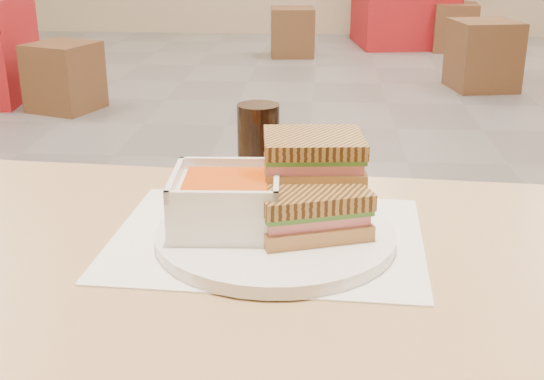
# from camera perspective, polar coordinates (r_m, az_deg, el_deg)

# --- Properties ---
(main_table) EXTENTS (1.24, 0.78, 0.75)m
(main_table) POSITION_cam_1_polar(r_m,az_deg,el_deg) (0.91, -10.40, -12.28)
(main_table) COLOR #A1794F
(main_table) RESTS_ON ground
(tray_liner) EXTENTS (0.41, 0.32, 0.00)m
(tray_liner) POSITION_cam_1_polar(r_m,az_deg,el_deg) (0.91, -0.38, -3.83)
(tray_liner) COLOR white
(tray_liner) RESTS_ON main_table
(plate) EXTENTS (0.30, 0.30, 0.02)m
(plate) POSITION_cam_1_polar(r_m,az_deg,el_deg) (0.89, 0.28, -3.69)
(plate) COLOR white
(plate) RESTS_ON tray_liner
(soup_bowl) EXTENTS (0.14, 0.14, 0.07)m
(soup_bowl) POSITION_cam_1_polar(r_m,az_deg,el_deg) (0.89, -3.69, -1.06)
(soup_bowl) COLOR white
(soup_bowl) RESTS_ON plate
(panini_lower) EXTENTS (0.16, 0.15, 0.06)m
(panini_lower) POSITION_cam_1_polar(r_m,az_deg,el_deg) (0.88, 2.93, -1.42)
(panini_lower) COLOR #BA8549
(panini_lower) RESTS_ON plate
(panini_upper) EXTENTS (0.14, 0.12, 0.06)m
(panini_upper) POSITION_cam_1_polar(r_m,az_deg,el_deg) (0.92, 3.35, 2.70)
(panini_upper) COLOR #BA8549
(panini_upper) RESTS_ON panini_lower
(cola_glass) EXTENTS (0.06, 0.06, 0.13)m
(cola_glass) POSITION_cam_1_polar(r_m,az_deg,el_deg) (1.05, -1.09, 3.35)
(cola_glass) COLOR black
(cola_glass) RESTS_ON main_table
(bg_table_2) EXTENTS (1.00, 1.00, 0.78)m
(bg_table_2) POSITION_cam_1_polar(r_m,az_deg,el_deg) (7.25, 10.53, 14.42)
(bg_table_2) COLOR #AA1A1B
(bg_table_2) RESTS_ON ground
(bg_chair_0r) EXTENTS (0.48, 0.48, 0.43)m
(bg_chair_0r) POSITION_cam_1_polar(r_m,az_deg,el_deg) (4.76, -16.30, 8.69)
(bg_chair_0r) COLOR brown
(bg_chair_0r) RESTS_ON ground
(bg_chair_1l) EXTENTS (0.51, 0.51, 0.48)m
(bg_chair_1l) POSITION_cam_1_polar(r_m,az_deg,el_deg) (5.39, 16.55, 10.31)
(bg_chair_1l) COLOR brown
(bg_chair_1l) RESTS_ON ground
(bg_chair_2l) EXTENTS (0.41, 0.41, 0.42)m
(bg_chair_2l) POSITION_cam_1_polar(r_m,az_deg,el_deg) (6.52, 1.63, 12.52)
(bg_chair_2l) COLOR brown
(bg_chair_2l) RESTS_ON ground
(bg_chair_2r) EXTENTS (0.41, 0.41, 0.44)m
(bg_chair_2r) POSITION_cam_1_polar(r_m,az_deg,el_deg) (6.99, 14.41, 12.49)
(bg_chair_2r) COLOR brown
(bg_chair_2r) RESTS_ON ground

